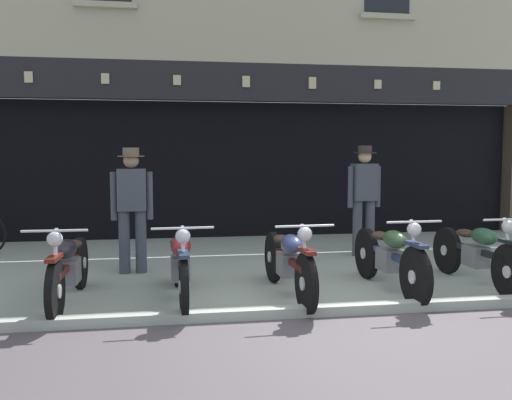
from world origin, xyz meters
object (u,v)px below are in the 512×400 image
(motorcycle_center_left, at_px, (180,263))
(motorcycle_center_right, at_px, (389,256))
(shopkeeper_center, at_px, (364,195))
(advert_board_far, at_px, (6,144))
(motorcycle_center, at_px, (288,260))
(motorcycle_left, at_px, (69,266))
(motorcycle_right, at_px, (477,252))
(advert_board_near, at_px, (72,138))
(salesman_left, at_px, (132,204))

(motorcycle_center_left, distance_m, motorcycle_center_right, 2.44)
(motorcycle_center_right, height_order, shopkeeper_center, shopkeeper_center)
(motorcycle_center_left, bearing_deg, motorcycle_center_right, 178.22)
(shopkeeper_center, height_order, advert_board_far, advert_board_far)
(motorcycle_center_left, bearing_deg, advert_board_far, -57.89)
(motorcycle_center, relative_size, shopkeeper_center, 1.19)
(advert_board_far, bearing_deg, motorcycle_center, -46.93)
(motorcycle_left, height_order, motorcycle_center, same)
(motorcycle_right, relative_size, advert_board_near, 1.81)
(motorcycle_left, bearing_deg, motorcycle_right, -178.26)
(motorcycle_center_left, distance_m, motorcycle_right, 3.62)
(motorcycle_center_right, distance_m, motorcycle_right, 1.18)
(motorcycle_center, relative_size, motorcycle_right, 1.04)
(salesman_left, xyz_separation_m, advert_board_far, (-2.44, 3.05, 0.85))
(salesman_left, distance_m, advert_board_far, 4.00)
(motorcycle_center_right, relative_size, advert_board_near, 1.84)
(motorcycle_center, xyz_separation_m, salesman_left, (-1.83, 1.51, 0.53))
(motorcycle_center, distance_m, salesman_left, 2.43)
(motorcycle_center_left, distance_m, advert_board_far, 5.64)
(motorcycle_center, xyz_separation_m, advert_board_near, (-3.11, 4.57, 1.49))
(shopkeeper_center, bearing_deg, motorcycle_center_right, 70.44)
(motorcycle_left, distance_m, advert_board_near, 4.79)
(salesman_left, distance_m, advert_board_near, 3.45)
(motorcycle_left, distance_m, motorcycle_center_left, 1.19)
(motorcycle_left, relative_size, motorcycle_right, 1.00)
(motorcycle_right, bearing_deg, salesman_left, -18.89)
(motorcycle_left, distance_m, motorcycle_center, 2.41)
(motorcycle_center, bearing_deg, motorcycle_right, -179.47)
(motorcycle_center, xyz_separation_m, shopkeeper_center, (1.72, 2.22, 0.55))
(motorcycle_center_right, bearing_deg, advert_board_far, -40.84)
(motorcycle_left, relative_size, motorcycle_center_left, 1.01)
(motorcycle_left, height_order, shopkeeper_center, shopkeeper_center)
(motorcycle_center_left, height_order, shopkeeper_center, shopkeeper_center)
(motorcycle_center_left, distance_m, motorcycle_center, 1.22)
(motorcycle_left, height_order, salesman_left, salesman_left)
(motorcycle_center_right, distance_m, salesman_left, 3.43)
(advert_board_near, bearing_deg, motorcycle_center, -55.75)
(motorcycle_center_right, bearing_deg, shopkeeper_center, -103.93)
(motorcycle_left, bearing_deg, shopkeeper_center, -151.46)
(motorcycle_center, bearing_deg, motorcycle_left, -4.23)
(motorcycle_center, relative_size, salesman_left, 1.22)
(motorcycle_left, distance_m, motorcycle_center_right, 3.63)
(motorcycle_center_right, height_order, advert_board_far, advert_board_far)
(shopkeeper_center, relative_size, advert_board_near, 1.59)
(motorcycle_left, distance_m, salesman_left, 1.65)
(motorcycle_center, bearing_deg, motorcycle_center_left, -4.00)
(motorcycle_center_right, xyz_separation_m, advert_board_near, (-4.33, 4.54, 1.49))
(motorcycle_center_left, height_order, motorcycle_right, motorcycle_right)
(motorcycle_center_left, relative_size, motorcycle_right, 0.99)
(motorcycle_center_left, xyz_separation_m, motorcycle_center_right, (2.44, 0.00, 0.01))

